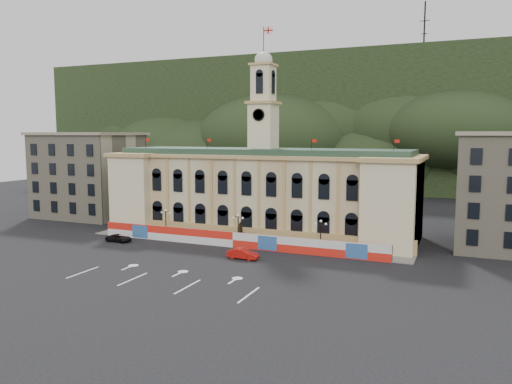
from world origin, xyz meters
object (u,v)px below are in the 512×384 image
at_px(statue, 241,237).
at_px(lamp_center, 238,227).
at_px(red_sedan, 243,254).
at_px(black_suv, 119,238).

xyz_separation_m(statue, lamp_center, (0.00, -1.00, 1.89)).
height_order(statue, red_sedan, statue).
height_order(red_sedan, black_suv, red_sedan).
bearing_deg(statue, lamp_center, -90.00).
distance_m(statue, black_suv, 20.86).
relative_size(lamp_center, red_sedan, 1.09).
bearing_deg(statue, black_suv, -161.30).
bearing_deg(black_suv, statue, -69.78).
bearing_deg(statue, red_sedan, -63.63).
relative_size(statue, lamp_center, 0.72).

